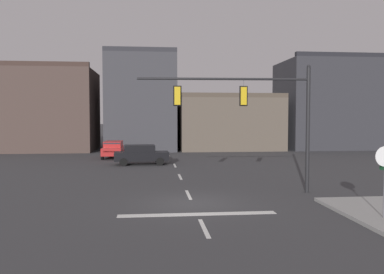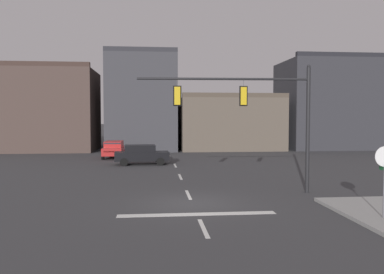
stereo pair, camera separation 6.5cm
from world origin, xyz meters
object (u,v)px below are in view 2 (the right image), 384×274
Objects in this scene: stop_sign at (384,165)px; car_lot_middle at (114,149)px; signal_mast_near_side at (257,107)px; car_lot_nearside at (141,154)px.

car_lot_middle is at bearing 116.75° from stop_sign.
car_lot_nearside is at bearing 115.96° from signal_mast_near_side.
signal_mast_near_side is at bearing 118.90° from stop_sign.
signal_mast_near_side is 20.80m from car_lot_middle.
stop_sign is at bearing -63.09° from car_lot_nearside.
stop_sign reaches higher than car_lot_nearside.
stop_sign is (3.28, -5.94, -2.26)m from signal_mast_near_side.
signal_mast_near_side reaches higher than car_lot_middle.
signal_mast_near_side is at bearing -63.96° from car_lot_middle.
car_lot_middle is (-12.28, 24.35, -1.29)m from stop_sign.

